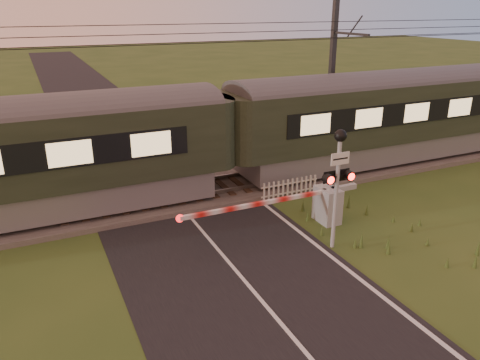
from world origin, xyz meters
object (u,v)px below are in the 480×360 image
boom_gate (322,204)px  picket_fence (290,189)px  crossing_signal (338,168)px  catenary_mast (332,77)px  train (224,135)px

boom_gate → picket_fence: 2.14m
crossing_signal → catenary_mast: (5.20, 7.77, 1.18)m
train → boom_gate: bearing=-66.8°
crossing_signal → catenary_mast: catenary_mast is taller
boom_gate → picket_fence: boom_gate is taller
train → catenary_mast: size_ratio=5.85×
train → picket_fence: train is taller
train → boom_gate: size_ratio=6.59×
boom_gate → train: bearing=113.2°
picket_fence → boom_gate: bearing=-92.0°
train → picket_fence: size_ratio=17.51×
crossing_signal → picket_fence: crossing_signal is taller
train → catenary_mast: 6.83m
train → catenary_mast: catenary_mast is taller
boom_gate → crossing_signal: 2.44m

